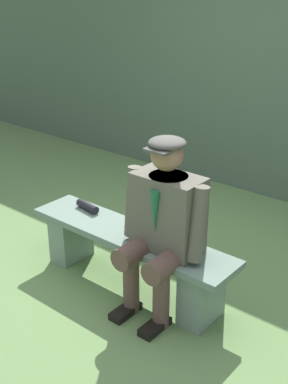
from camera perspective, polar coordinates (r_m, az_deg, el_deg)
name	(u,v)px	position (r m, az deg, el deg)	size (l,w,h in m)	color
ground_plane	(130,285)	(3.77, -1.58, -10.51)	(30.00, 30.00, 0.00)	#5B7D46
bench	(130,252)	(3.62, -1.63, -6.82)	(1.65, 0.37, 0.44)	slate
seated_man	(163,222)	(3.22, 2.15, -3.37)	(0.62, 0.53, 1.21)	#535144
rolled_magazine	(88,206)	(3.89, -6.43, -1.63)	(0.06, 0.06, 0.21)	black
stadium_wall	(281,89)	(5.13, 15.27, 11.21)	(12.00, 0.24, 2.18)	#445845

